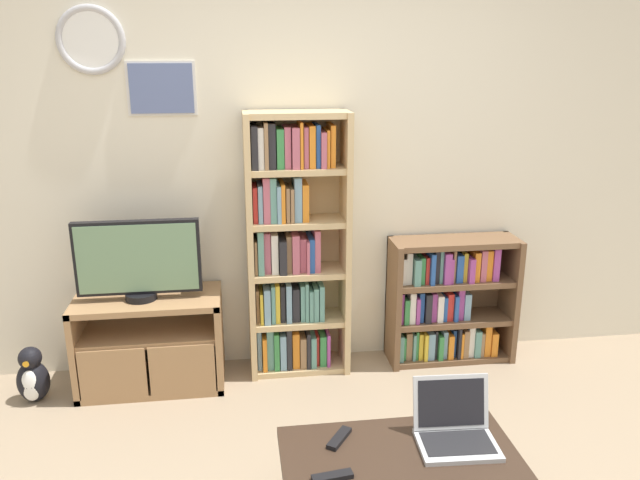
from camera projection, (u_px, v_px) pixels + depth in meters
name	position (u px, v px, depth m)	size (l,w,h in m)	color
wall_back	(295.00, 161.00, 3.81)	(5.87, 0.09, 2.60)	beige
tv_stand	(151.00, 342.00, 3.72)	(0.85, 0.43, 0.57)	#9E754C
television	(138.00, 260.00, 3.55)	(0.70, 0.18, 0.47)	black
bookshelf_tall	(293.00, 248.00, 3.79)	(0.61, 0.28, 1.62)	tan
bookshelf_short	(446.00, 301.00, 4.04)	(0.81, 0.28, 0.82)	brown
coffee_table	(399.00, 461.00, 2.56)	(0.97, 0.49, 0.38)	#332319
laptop	(455.00, 427.00, 2.61)	(0.34, 0.29, 0.25)	#B7BABC
remote_near_laptop	(339.00, 438.00, 2.62)	(0.13, 0.16, 0.02)	black
remote_far_from_laptop	(332.00, 477.00, 2.38)	(0.16, 0.07, 0.02)	black
penguin_figurine	(32.00, 377.00, 3.58)	(0.18, 0.16, 0.34)	black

